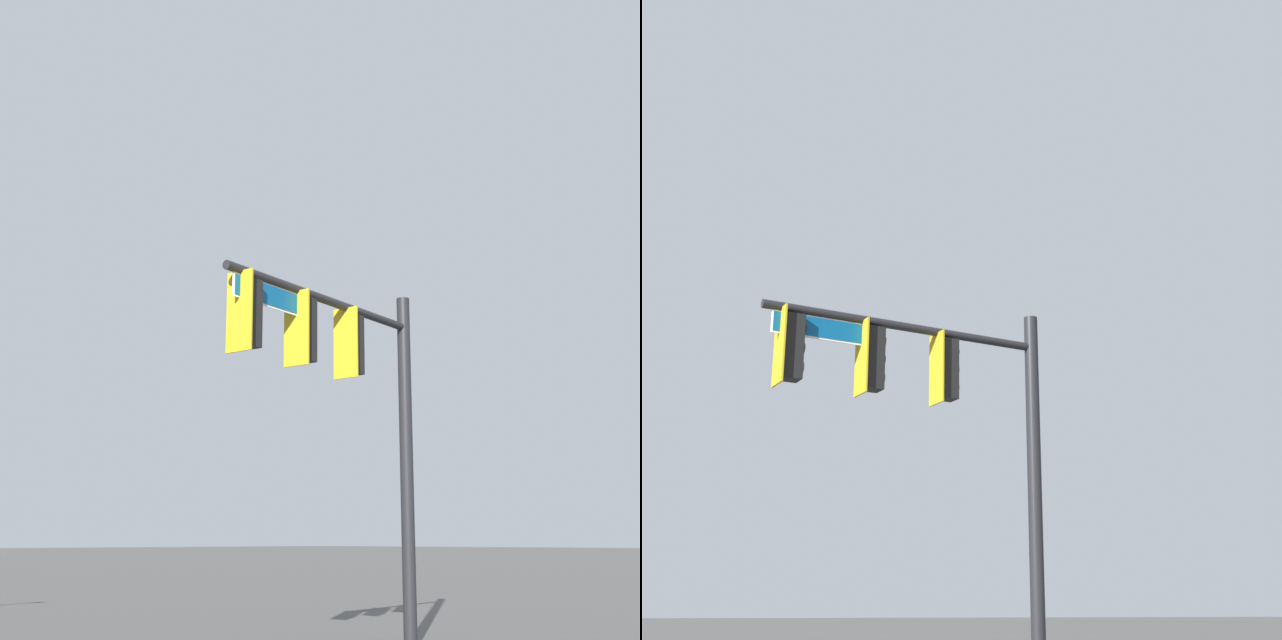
# 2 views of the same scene
# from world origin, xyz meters

# --- Properties ---
(signal_pole_near) EXTENTS (5.34, 1.09, 6.67)m
(signal_pole_near) POSITION_xyz_m (-3.15, -5.84, 4.63)
(signal_pole_near) COLOR black
(signal_pole_near) RESTS_ON ground_plane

